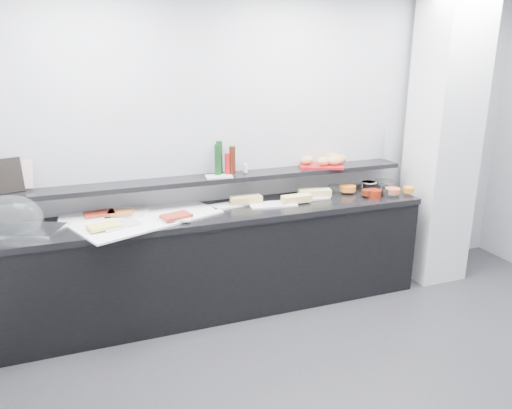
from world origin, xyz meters
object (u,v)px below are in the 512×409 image
object	(u,v)px
bread_tray	(321,165)
carafe	(389,145)
cloche_base	(29,231)
condiment_tray	(219,176)
framed_print	(8,176)
sandwich_plate_mid	(273,205)

from	to	relation	value
bread_tray	carafe	world-z (taller)	carafe
cloche_base	bread_tray	bearing A→B (deg)	30.07
condiment_tray	bread_tray	size ratio (longest dim) A/B	0.57
framed_print	carafe	bearing A→B (deg)	-16.70
condiment_tray	cloche_base	bearing A→B (deg)	-166.31
condiment_tray	carafe	xyz separation A→B (m)	(1.71, 0.05, 0.14)
cloche_base	carafe	bearing A→B (deg)	28.81
carafe	cloche_base	bearing A→B (deg)	-175.95
framed_print	carafe	size ratio (longest dim) A/B	0.87
cloche_base	condiment_tray	world-z (taller)	condiment_tray
cloche_base	condiment_tray	size ratio (longest dim) A/B	2.05
sandwich_plate_mid	bread_tray	xyz separation A→B (m)	(0.57, 0.22, 0.25)
framed_print	carafe	world-z (taller)	carafe
cloche_base	carafe	distance (m)	3.24
sandwich_plate_mid	condiment_tray	distance (m)	0.52
framed_print	condiment_tray	xyz separation A→B (m)	(1.61, -0.10, -0.12)
sandwich_plate_mid	condiment_tray	xyz separation A→B (m)	(-0.43, 0.16, 0.25)
condiment_tray	sandwich_plate_mid	bearing A→B (deg)	-14.09
sandwich_plate_mid	carafe	bearing A→B (deg)	16.45
cloche_base	framed_print	xyz separation A→B (m)	(-0.12, 0.28, 0.36)
framed_print	bread_tray	world-z (taller)	framed_print
sandwich_plate_mid	bread_tray	world-z (taller)	bread_tray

